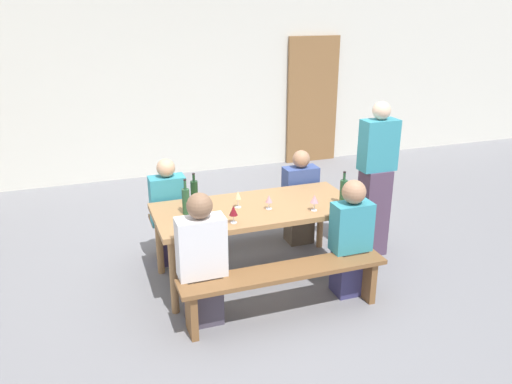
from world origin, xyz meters
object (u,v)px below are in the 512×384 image
object	(u,v)px
bench_far	(234,216)
wine_glass_2	(238,196)
wine_glass_4	(233,211)
seated_guest_far_1	(300,200)
wine_bottle_1	(194,191)
wine_glass_3	(269,199)
wine_glass_1	(314,199)
seated_guest_near_1	(351,240)
seated_guest_far_0	(169,215)
wine_glass_0	(354,196)
wooden_door	(312,101)
wine_bottle_2	(343,191)
wine_bottle_0	(186,201)
tasting_table	(256,214)
seated_guest_near_0	(202,263)
bench_near	(285,280)
standing_host	(375,183)

from	to	relation	value
bench_far	wine_glass_2	size ratio (longest dim) A/B	11.07
wine_glass_4	seated_guest_far_1	size ratio (longest dim) A/B	0.15
wine_bottle_1	wine_glass_3	size ratio (longest dim) A/B	2.13
wine_glass_1	seated_guest_far_1	xyz separation A→B (m)	(0.25, 0.86, -0.35)
seated_guest_near_1	seated_guest_far_0	xyz separation A→B (m)	(-1.46, 1.18, -0.01)
wine_bottle_1	seated_guest_near_1	xyz separation A→B (m)	(1.24, -0.91, -0.32)
wine_glass_1	wine_glass_0	bearing A→B (deg)	-11.67
bench_far	wine_glass_4	bearing A→B (deg)	-107.02
wooden_door	wine_glass_3	xyz separation A→B (m)	(-2.15, -3.59, -0.20)
wooden_door	wine_glass_0	bearing A→B (deg)	-109.86
wine_glass_0	wine_glass_3	bearing A→B (deg)	161.43
wine_glass_1	wine_glass_3	distance (m)	0.43
wine_glass_4	seated_guest_far_0	world-z (taller)	seated_guest_far_0
bench_far	wine_bottle_2	size ratio (longest dim) A/B	5.59
wine_bottle_0	wine_glass_4	xyz separation A→B (m)	(0.35, -0.35, -0.02)
tasting_table	wine_glass_4	xyz separation A→B (m)	(-0.32, -0.30, 0.19)
wine_glass_2	seated_guest_near_1	xyz separation A→B (m)	(0.88, -0.62, -0.32)
wine_glass_4	seated_guest_near_0	world-z (taller)	seated_guest_near_0
bench_near	seated_guest_far_1	world-z (taller)	seated_guest_far_1
wooden_door	wine_glass_0	xyz separation A→B (m)	(-1.39, -3.85, -0.18)
wine_glass_1	seated_guest_far_0	size ratio (longest dim) A/B	0.14
wine_bottle_0	seated_guest_far_1	world-z (taller)	wine_bottle_0
seated_guest_far_1	standing_host	bearing A→B (deg)	50.39
wine_bottle_0	wine_glass_2	xyz separation A→B (m)	(0.50, -0.01, -0.01)
seated_guest_near_0	wine_glass_3	bearing A→B (deg)	-57.89
wooden_door	wine_bottle_2	bearing A→B (deg)	-111.02
tasting_table	wine_glass_2	xyz separation A→B (m)	(-0.17, 0.04, 0.20)
tasting_table	standing_host	size ratio (longest dim) A/B	1.16
wooden_door	seated_guest_near_1	xyz separation A→B (m)	(-1.53, -4.08, -0.51)
seated_guest_near_1	tasting_table	bearing A→B (deg)	50.54
wooden_door	wine_glass_3	distance (m)	4.19
wine_bottle_0	wine_glass_0	xyz separation A→B (m)	(1.53, -0.40, -0.01)
wine_glass_4	standing_host	bearing A→B (deg)	12.35
tasting_table	wine_bottle_0	xyz separation A→B (m)	(-0.67, 0.05, 0.21)
wooden_door	bench_far	distance (m)	3.62
tasting_table	wine_bottle_0	distance (m)	0.70
wooden_door	seated_guest_far_1	world-z (taller)	wooden_door
bench_near	wine_glass_1	world-z (taller)	wine_glass_1
seated_guest_near_0	wine_glass_1	bearing A→B (deg)	-75.08
wine_glass_0	seated_guest_near_0	size ratio (longest dim) A/B	0.15
wine_glass_3	standing_host	xyz separation A→B (m)	(1.26, 0.17, -0.04)
tasting_table	bench_far	distance (m)	0.80
wine_bottle_2	seated_guest_far_0	bearing A→B (deg)	153.09
wine_glass_3	seated_guest_far_0	bearing A→B (deg)	140.94
wine_glass_3	wine_glass_1	bearing A→B (deg)	-24.74
seated_guest_far_1	wine_bottle_2	bearing A→B (deg)	6.51
bench_far	seated_guest_far_0	bearing A→B (deg)	-168.67
wine_glass_1	wine_glass_3	xyz separation A→B (m)	(-0.39, 0.18, -0.02)
seated_guest_far_0	standing_host	xyz separation A→B (m)	(2.11, -0.52, 0.27)
wine_bottle_2	seated_guest_near_1	world-z (taller)	seated_guest_near_1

